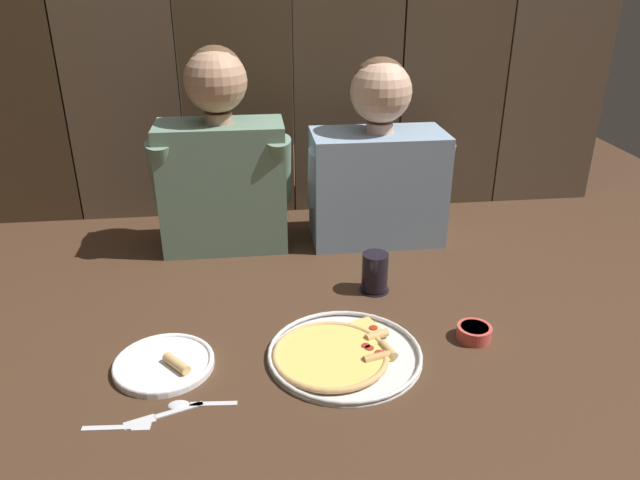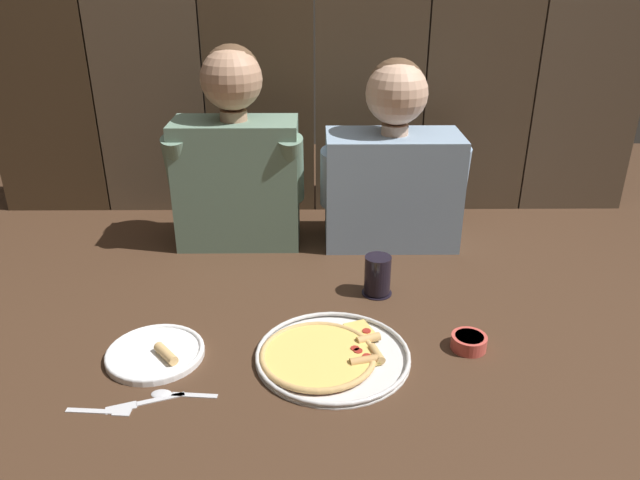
# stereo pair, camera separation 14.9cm
# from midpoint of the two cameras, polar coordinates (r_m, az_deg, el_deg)

# --- Properties ---
(ground_plane) EXTENTS (3.20, 3.20, 0.00)m
(ground_plane) POSITION_cam_midpoint_polar(r_m,az_deg,el_deg) (1.49, -2.88, -8.00)
(ground_plane) COLOR #422B1C
(pizza_tray) EXTENTS (0.35, 0.35, 0.03)m
(pizza_tray) POSITION_cam_midpoint_polar(r_m,az_deg,el_deg) (1.37, -1.23, -10.84)
(pizza_tray) COLOR silver
(pizza_tray) RESTS_ON ground
(dinner_plate) EXTENTS (0.22, 0.22, 0.03)m
(dinner_plate) POSITION_cam_midpoint_polar(r_m,az_deg,el_deg) (1.40, -17.60, -11.20)
(dinner_plate) COLOR white
(dinner_plate) RESTS_ON ground
(drinking_glass) EXTENTS (0.08, 0.08, 0.11)m
(drinking_glass) POSITION_cam_midpoint_polar(r_m,az_deg,el_deg) (1.61, 2.58, -3.19)
(drinking_glass) COLOR black
(drinking_glass) RESTS_ON ground
(dipping_bowl) EXTENTS (0.08, 0.08, 0.03)m
(dipping_bowl) POSITION_cam_midpoint_polar(r_m,az_deg,el_deg) (1.45, 11.56, -8.62)
(dipping_bowl) COLOR #CC4C42
(dipping_bowl) RESTS_ON ground
(table_fork) EXTENTS (0.13, 0.03, 0.01)m
(table_fork) POSITION_cam_midpoint_polar(r_m,az_deg,el_deg) (1.28, -21.79, -16.26)
(table_fork) COLOR silver
(table_fork) RESTS_ON ground
(table_knife) EXTENTS (0.15, 0.07, 0.01)m
(table_knife) POSITION_cam_midpoint_polar(r_m,az_deg,el_deg) (1.28, -18.03, -15.57)
(table_knife) COLOR silver
(table_knife) RESTS_ON ground
(table_spoon) EXTENTS (0.14, 0.03, 0.01)m
(table_spoon) POSITION_cam_midpoint_polar(r_m,az_deg,el_deg) (1.29, -15.61, -14.81)
(table_spoon) COLOR silver
(table_spoon) RESTS_ON ground
(diner_left) EXTENTS (0.41, 0.20, 0.60)m
(diner_left) POSITION_cam_midpoint_polar(r_m,az_deg,el_deg) (1.82, -11.71, 7.47)
(diner_left) COLOR slate
(diner_left) RESTS_ON ground
(diner_right) EXTENTS (0.44, 0.21, 0.56)m
(diner_right) POSITION_cam_midpoint_polar(r_m,az_deg,el_deg) (1.85, 3.21, 7.26)
(diner_right) COLOR #849EB7
(diner_right) RESTS_ON ground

